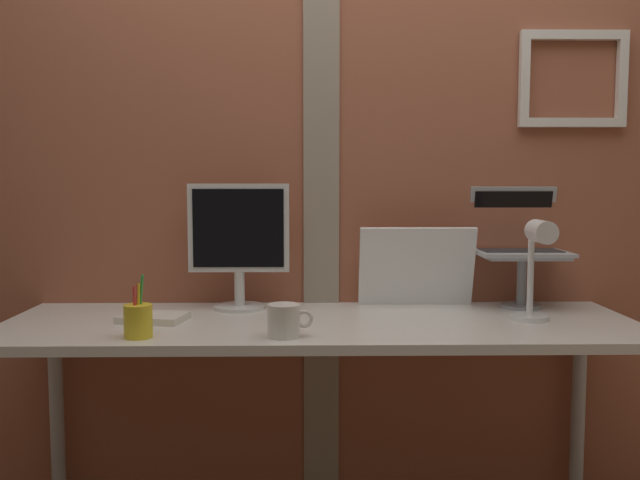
# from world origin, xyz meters

# --- Properties ---
(brick_wall_back) EXTENTS (3.46, 0.16, 2.36)m
(brick_wall_back) POSITION_xyz_m (0.00, 0.39, 1.18)
(brick_wall_back) COLOR #9E563D
(brick_wall_back) RESTS_ON ground_plane
(desk) EXTENTS (2.02, 0.65, 0.78)m
(desk) POSITION_xyz_m (-0.07, 0.00, 0.70)
(desk) COLOR silver
(desk) RESTS_ON ground_plane
(monitor) EXTENTS (0.35, 0.18, 0.44)m
(monitor) POSITION_xyz_m (-0.34, 0.21, 1.03)
(monitor) COLOR silver
(monitor) RESTS_ON desk
(laptop_stand) EXTENTS (0.28, 0.22, 0.19)m
(laptop_stand) POSITION_xyz_m (0.64, 0.21, 0.90)
(laptop_stand) COLOR gray
(laptop_stand) RESTS_ON desk
(laptop) EXTENTS (0.31, 0.27, 0.24)m
(laptop) POSITION_xyz_m (0.64, 0.28, 1.03)
(laptop) COLOR #ADB2B7
(laptop) RESTS_ON laptop_stand
(whiteboard_panel) EXTENTS (0.41, 0.09, 0.29)m
(whiteboard_panel) POSITION_xyz_m (0.28, 0.25, 0.92)
(whiteboard_panel) COLOR white
(whiteboard_panel) RESTS_ON desk
(desk_lamp) EXTENTS (0.12, 0.20, 0.33)m
(desk_lamp) POSITION_xyz_m (0.61, -0.05, 0.98)
(desk_lamp) COLOR white
(desk_lamp) RESTS_ON desk
(pen_cup) EXTENTS (0.08, 0.08, 0.18)m
(pen_cup) POSITION_xyz_m (-0.59, -0.22, 0.82)
(pen_cup) COLOR yellow
(pen_cup) RESTS_ON desk
(coffee_mug) EXTENTS (0.13, 0.09, 0.09)m
(coffee_mug) POSITION_xyz_m (-0.17, -0.22, 0.82)
(coffee_mug) COLOR silver
(coffee_mug) RESTS_ON desk
(paper_clutter_stack) EXTENTS (0.22, 0.18, 0.02)m
(paper_clutter_stack) POSITION_xyz_m (-0.60, 0.00, 0.79)
(paper_clutter_stack) COLOR silver
(paper_clutter_stack) RESTS_ON desk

